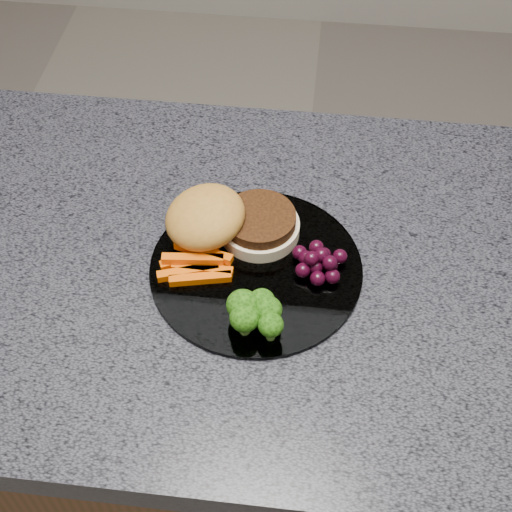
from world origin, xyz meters
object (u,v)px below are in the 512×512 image
Objects in this scene: plate at (256,268)px; grape_bunch at (319,262)px; burger at (225,222)px; island_cabinet at (275,436)px.

plate is 3.84× the size of grape_bunch.
grape_bunch is (0.12, -0.04, -0.01)m from burger.
island_cabinet is at bearing 17.40° from plate.
burger is at bearing 154.37° from island_cabinet.
burger reaches higher than grape_bunch.
burger is (-0.08, 0.04, 0.50)m from island_cabinet.
grape_bunch is (0.04, -0.00, 0.49)m from island_cabinet.
plate is 0.08m from grape_bunch.
island_cabinet is 0.49m from grape_bunch.
plate is at bearing -162.60° from island_cabinet.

